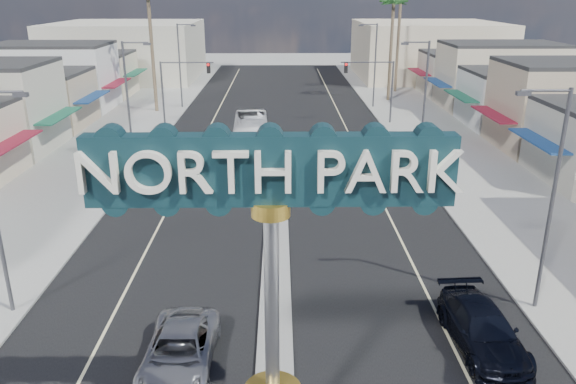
{
  "coord_description": "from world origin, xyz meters",
  "views": [
    {
      "loc": [
        0.22,
        -9.85,
        12.24
      ],
      "look_at": [
        0.55,
        12.99,
        4.04
      ],
      "focal_mm": 35.0,
      "sensor_mm": 36.0,
      "label": 1
    }
  ],
  "objects_px": {
    "traffic_signal_right": "(374,80)",
    "streetlight_r_near": "(550,192)",
    "palm_right_mid": "(394,7)",
    "streetlight_l_far": "(181,62)",
    "car_parked_right": "(360,171)",
    "streetlight_r_far": "(374,61)",
    "streetlight_l_mid": "(130,98)",
    "city_bus": "(251,139)",
    "suv_right": "(483,329)",
    "gateway_sign": "(271,274)",
    "suv_left": "(179,351)",
    "car_parked_left": "(134,186)",
    "streetlight_r_mid": "(423,97)",
    "traffic_signal_left": "(181,80)"
  },
  "relations": [
    {
      "from": "traffic_signal_right",
      "to": "streetlight_r_near",
      "type": "height_order",
      "value": "streetlight_r_near"
    },
    {
      "from": "streetlight_r_near",
      "to": "palm_right_mid",
      "type": "bearing_deg",
      "value": 86.81
    },
    {
      "from": "streetlight_l_far",
      "to": "car_parked_right",
      "type": "distance_m",
      "value": 30.75
    },
    {
      "from": "streetlight_r_far",
      "to": "car_parked_right",
      "type": "distance_m",
      "value": 26.67
    },
    {
      "from": "traffic_signal_right",
      "to": "streetlight_l_mid",
      "type": "xyz_separation_m",
      "value": [
        -19.62,
        -13.99,
        0.79
      ]
    },
    {
      "from": "car_parked_right",
      "to": "city_bus",
      "type": "xyz_separation_m",
      "value": [
        -7.62,
        5.83,
        0.71
      ]
    },
    {
      "from": "palm_right_mid",
      "to": "suv_right",
      "type": "bearing_deg",
      "value": -96.46
    },
    {
      "from": "gateway_sign",
      "to": "suv_left",
      "type": "height_order",
      "value": "gateway_sign"
    },
    {
      "from": "streetlight_l_far",
      "to": "streetlight_r_far",
      "type": "relative_size",
      "value": 1.0
    },
    {
      "from": "streetlight_r_near",
      "to": "streetlight_l_mid",
      "type": "bearing_deg",
      "value": 136.21
    },
    {
      "from": "streetlight_r_near",
      "to": "city_bus",
      "type": "xyz_separation_m",
      "value": [
        -12.43,
        21.95,
        -3.54
      ]
    },
    {
      "from": "gateway_sign",
      "to": "car_parked_right",
      "type": "relative_size",
      "value": 1.85
    },
    {
      "from": "car_parked_left",
      "to": "city_bus",
      "type": "bearing_deg",
      "value": 49.29
    },
    {
      "from": "streetlight_r_mid",
      "to": "car_parked_left",
      "type": "distance_m",
      "value": 20.92
    },
    {
      "from": "city_bus",
      "to": "palm_right_mid",
      "type": "bearing_deg",
      "value": 55.59
    },
    {
      "from": "car_parked_right",
      "to": "gateway_sign",
      "type": "bearing_deg",
      "value": -97.37
    },
    {
      "from": "traffic_signal_left",
      "to": "streetlight_l_far",
      "type": "bearing_deg",
      "value": 98.86
    },
    {
      "from": "streetlight_l_far",
      "to": "streetlight_r_far",
      "type": "bearing_deg",
      "value": 0.0
    },
    {
      "from": "palm_right_mid",
      "to": "suv_right",
      "type": "relative_size",
      "value": 2.33
    },
    {
      "from": "streetlight_r_far",
      "to": "palm_right_mid",
      "type": "bearing_deg",
      "value": 57.31
    },
    {
      "from": "suv_left",
      "to": "car_parked_left",
      "type": "height_order",
      "value": "car_parked_left"
    },
    {
      "from": "palm_right_mid",
      "to": "car_parked_right",
      "type": "relative_size",
      "value": 2.45
    },
    {
      "from": "streetlight_r_near",
      "to": "car_parked_left",
      "type": "bearing_deg",
      "value": 145.05
    },
    {
      "from": "gateway_sign",
      "to": "streetlight_l_mid",
      "type": "distance_m",
      "value": 29.91
    },
    {
      "from": "car_parked_right",
      "to": "streetlight_r_near",
      "type": "bearing_deg",
      "value": -67.64
    },
    {
      "from": "traffic_signal_left",
      "to": "suv_left",
      "type": "height_order",
      "value": "traffic_signal_left"
    },
    {
      "from": "streetlight_l_mid",
      "to": "car_parked_left",
      "type": "distance_m",
      "value": 7.89
    },
    {
      "from": "streetlight_r_near",
      "to": "suv_right",
      "type": "distance_m",
      "value": 5.83
    },
    {
      "from": "streetlight_r_mid",
      "to": "car_parked_right",
      "type": "bearing_deg",
      "value": -141.1
    },
    {
      "from": "palm_right_mid",
      "to": "car_parked_left",
      "type": "height_order",
      "value": "palm_right_mid"
    },
    {
      "from": "gateway_sign",
      "to": "streetlight_l_far",
      "type": "bearing_deg",
      "value": 101.78
    },
    {
      "from": "traffic_signal_left",
      "to": "traffic_signal_right",
      "type": "distance_m",
      "value": 18.37
    },
    {
      "from": "streetlight_r_far",
      "to": "suv_left",
      "type": "distance_m",
      "value": 47.9
    },
    {
      "from": "traffic_signal_right",
      "to": "car_parked_right",
      "type": "distance_m",
      "value": 18.55
    },
    {
      "from": "streetlight_r_near",
      "to": "city_bus",
      "type": "height_order",
      "value": "streetlight_r_near"
    },
    {
      "from": "gateway_sign",
      "to": "streetlight_r_far",
      "type": "bearing_deg",
      "value": 78.22
    },
    {
      "from": "streetlight_l_far",
      "to": "streetlight_r_mid",
      "type": "xyz_separation_m",
      "value": [
        20.87,
        -22.0,
        0.0
      ]
    },
    {
      "from": "streetlight_r_far",
      "to": "palm_right_mid",
      "type": "distance_m",
      "value": 7.3
    },
    {
      "from": "streetlight_r_far",
      "to": "suv_left",
      "type": "relative_size",
      "value": 1.78
    },
    {
      "from": "car_parked_left",
      "to": "car_parked_right",
      "type": "relative_size",
      "value": 0.85
    },
    {
      "from": "streetlight_r_mid",
      "to": "car_parked_left",
      "type": "xyz_separation_m",
      "value": [
        -19.43,
        -6.42,
        -4.36
      ]
    },
    {
      "from": "streetlight_l_far",
      "to": "streetlight_l_mid",
      "type": "bearing_deg",
      "value": -90.0
    },
    {
      "from": "streetlight_l_far",
      "to": "car_parked_left",
      "type": "xyz_separation_m",
      "value": [
        1.43,
        -28.42,
        -4.36
      ]
    },
    {
      "from": "suv_right",
      "to": "car_parked_right",
      "type": "relative_size",
      "value": 1.05
    },
    {
      "from": "traffic_signal_left",
      "to": "suv_left",
      "type": "relative_size",
      "value": 1.19
    },
    {
      "from": "gateway_sign",
      "to": "streetlight_r_far",
      "type": "distance_m",
      "value": 51.1
    },
    {
      "from": "streetlight_r_near",
      "to": "streetlight_r_mid",
      "type": "bearing_deg",
      "value": 90.0
    },
    {
      "from": "gateway_sign",
      "to": "palm_right_mid",
      "type": "distance_m",
      "value": 55.76
    },
    {
      "from": "gateway_sign",
      "to": "suv_left",
      "type": "xyz_separation_m",
      "value": [
        -3.24,
        4.33,
        -5.23
      ]
    },
    {
      "from": "car_parked_left",
      "to": "car_parked_right",
      "type": "distance_m",
      "value": 14.84
    }
  ]
}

